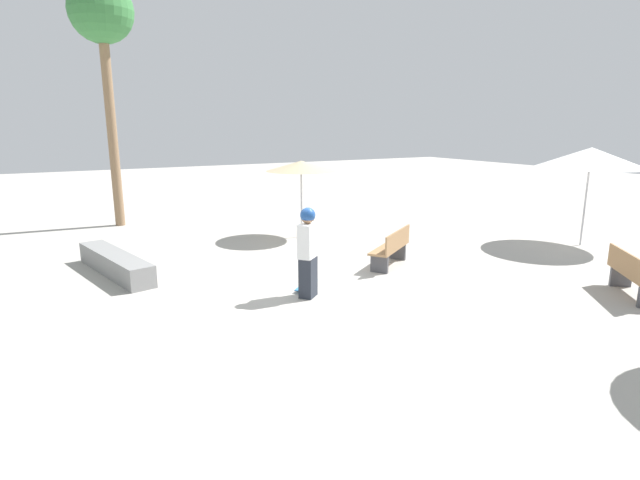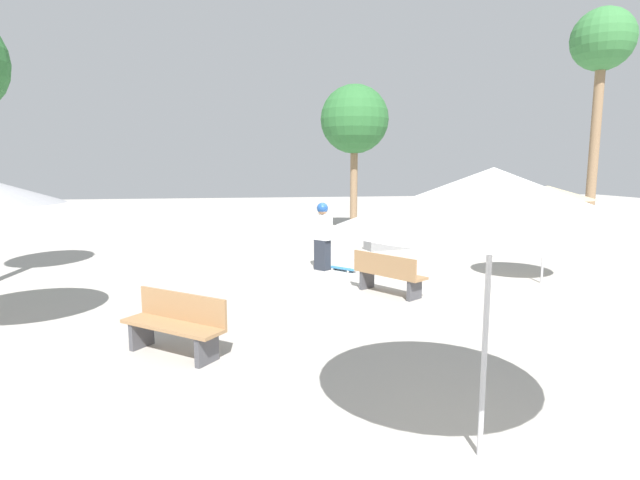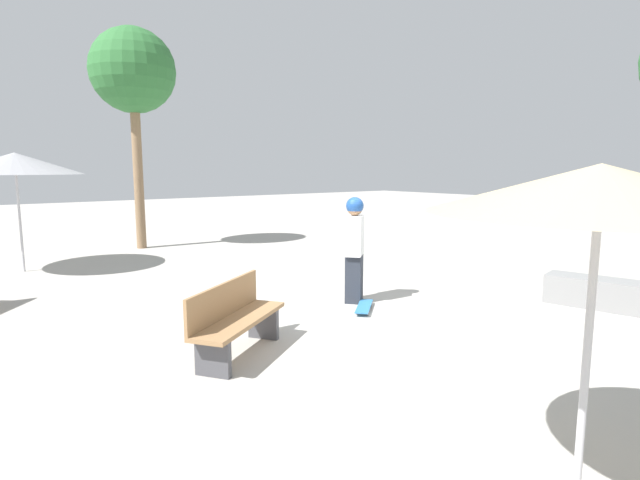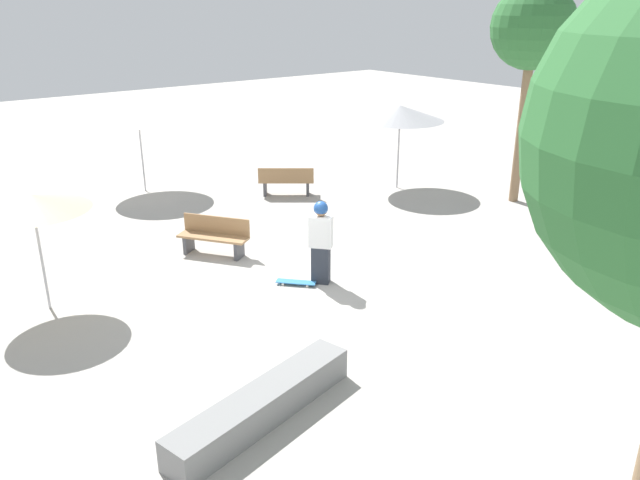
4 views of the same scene
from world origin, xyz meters
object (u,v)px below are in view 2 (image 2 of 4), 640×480
bench_near (175,324)px  shade_umbrella_tan (547,192)px  bench_far (388,274)px  palm_tree_center_left (602,48)px  skater_main (322,234)px  shade_umbrella_white (492,198)px  skateboard (342,268)px  palm_tree_far_back (354,120)px  concrete_ledge (410,241)px

bench_near → shade_umbrella_tan: (-7.62, -3.11, 1.62)m
bench_far → palm_tree_center_left: bearing=86.5°
bench_far → shade_umbrella_tan: size_ratio=0.72×
skater_main → shade_umbrella_white: (-0.07, 8.37, 1.42)m
skater_main → skateboard: (-0.47, 0.21, -0.87)m
skateboard → palm_tree_center_left: palm_tree_center_left is taller
skater_main → palm_tree_far_back: (-2.54, -7.52, 3.50)m
bench_far → palm_tree_far_back: (-1.61, -10.17, 4.00)m
shade_umbrella_tan → skater_main: bearing=-25.8°
concrete_ledge → shade_umbrella_white: shade_umbrella_white is taller
concrete_ledge → palm_tree_far_back: 6.23m
shade_umbrella_white → shade_umbrella_tan: bearing=-126.8°
bench_near → skater_main: bearing=-80.6°
skater_main → palm_tree_far_back: size_ratio=0.29×
bench_near → bench_far: bearing=-106.8°
shade_umbrella_white → palm_tree_far_back: palm_tree_far_back is taller
skateboard → shade_umbrella_tan: shade_umbrella_tan is taller
bench_near → palm_tree_far_back: bearing=-74.7°
bench_near → bench_far: size_ratio=0.97×
bench_near → shade_umbrella_tan: size_ratio=0.70×
bench_near → palm_tree_far_back: palm_tree_far_back is taller
skateboard → bench_far: 2.52m
shade_umbrella_tan → skateboard: bearing=-26.0°
shade_umbrella_white → bench_far: bearing=-98.5°
skater_main → concrete_ledge: (-3.37, -2.98, -0.69)m
concrete_ledge → skater_main: bearing=41.5°
skater_main → skateboard: skater_main is taller
bench_near → shade_umbrella_tan: shade_umbrella_tan is taller
skateboard → concrete_ledge: size_ratio=0.23×
skater_main → shade_umbrella_tan: size_ratio=0.78×
shade_umbrella_white → concrete_ledge: bearing=-106.2°
skateboard → palm_tree_far_back: size_ratio=0.13×
shade_umbrella_tan → bench_near: bearing=22.2°
bench_far → palm_tree_far_back: 11.05m
bench_near → shade_umbrella_white: bearing=173.7°
palm_tree_center_left → concrete_ledge: bearing=-8.8°
shade_umbrella_white → palm_tree_center_left: 14.33m
concrete_ledge → shade_umbrella_white: bearing=73.8°
bench_near → palm_tree_center_left: size_ratio=0.21×
palm_tree_far_back → shade_umbrella_white: bearing=81.2°
concrete_ledge → palm_tree_center_left: (-5.68, 0.88, 5.98)m
shade_umbrella_tan → palm_tree_center_left: (-4.41, -4.34, 4.16)m
palm_tree_far_back → shade_umbrella_tan: bearing=102.2°
shade_umbrella_tan → palm_tree_far_back: palm_tree_far_back is taller
palm_tree_center_left → bench_near: bearing=31.8°
bench_far → bench_near: bearing=-89.1°
bench_far → skateboard: bearing=156.7°
palm_tree_center_left → skateboard: bearing=15.1°
concrete_ledge → bench_far: bench_far is taller
shade_umbrella_tan → palm_tree_far_back: (2.11, -9.76, 2.38)m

